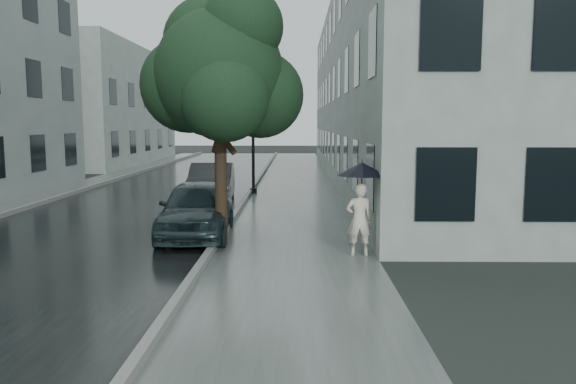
{
  "coord_description": "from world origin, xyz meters",
  "views": [
    {
      "loc": [
        0.29,
        -9.8,
        2.84
      ],
      "look_at": [
        0.1,
        2.61,
        1.3
      ],
      "focal_mm": 35.0,
      "sensor_mm": 36.0,
      "label": 1
    }
  ],
  "objects_px": {
    "pedestrian": "(359,220)",
    "lamp_post": "(249,118)",
    "street_tree": "(220,72)",
    "car_near": "(197,208)",
    "car_far": "(212,183)"
  },
  "relations": [
    {
      "from": "pedestrian",
      "to": "lamp_post",
      "type": "height_order",
      "value": "lamp_post"
    },
    {
      "from": "street_tree",
      "to": "lamp_post",
      "type": "xyz_separation_m",
      "value": [
        -0.14,
        9.5,
        -0.95
      ]
    },
    {
      "from": "pedestrian",
      "to": "lamp_post",
      "type": "relative_size",
      "value": 0.29
    },
    {
      "from": "street_tree",
      "to": "car_near",
      "type": "bearing_deg",
      "value": 130.24
    },
    {
      "from": "car_near",
      "to": "car_far",
      "type": "height_order",
      "value": "car_near"
    },
    {
      "from": "pedestrian",
      "to": "lamp_post",
      "type": "distance_m",
      "value": 11.31
    },
    {
      "from": "lamp_post",
      "to": "street_tree",
      "type": "bearing_deg",
      "value": -108.95
    },
    {
      "from": "pedestrian",
      "to": "car_near",
      "type": "relative_size",
      "value": 0.37
    },
    {
      "from": "street_tree",
      "to": "lamp_post",
      "type": "relative_size",
      "value": 1.1
    },
    {
      "from": "pedestrian",
      "to": "car_far",
      "type": "height_order",
      "value": "pedestrian"
    },
    {
      "from": "car_far",
      "to": "car_near",
      "type": "bearing_deg",
      "value": -88.84
    },
    {
      "from": "lamp_post",
      "to": "car_far",
      "type": "xyz_separation_m",
      "value": [
        -1.16,
        -2.51,
        -2.32
      ]
    },
    {
      "from": "pedestrian",
      "to": "street_tree",
      "type": "xyz_separation_m",
      "value": [
        -3.08,
        1.11,
        3.18
      ]
    },
    {
      "from": "street_tree",
      "to": "car_far",
      "type": "xyz_separation_m",
      "value": [
        -1.3,
        6.98,
        -3.27
      ]
    },
    {
      "from": "pedestrian",
      "to": "car_far",
      "type": "distance_m",
      "value": 9.2
    }
  ]
}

